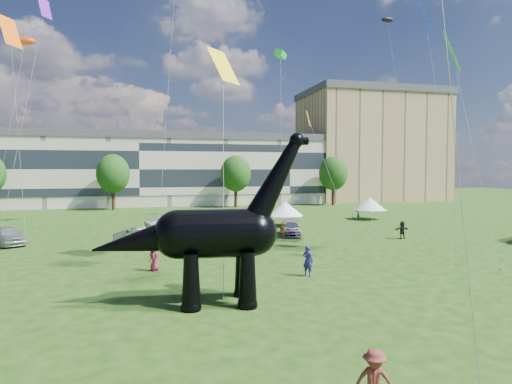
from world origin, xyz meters
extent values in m
plane|color=#16330C|center=(0.00, 0.00, 0.00)|extent=(220.00, 220.00, 0.00)
cube|color=beige|center=(-8.00, 62.00, 6.00)|extent=(78.00, 11.00, 12.00)
cube|color=tan|center=(40.00, 65.00, 11.00)|extent=(28.00, 18.00, 22.00)
cylinder|color=#382314|center=(-12.00, 53.00, 1.60)|extent=(0.56, 0.56, 3.20)
ellipsoid|color=#14380F|center=(-12.00, 53.00, 6.32)|extent=(5.20, 5.20, 6.24)
cylinder|color=#382314|center=(8.00, 53.00, 1.60)|extent=(0.56, 0.56, 3.20)
ellipsoid|color=#14380F|center=(8.00, 53.00, 6.32)|extent=(5.20, 5.20, 6.24)
cylinder|color=#382314|center=(26.00, 53.00, 1.60)|extent=(0.56, 0.56, 3.20)
ellipsoid|color=#14380F|center=(26.00, 53.00, 6.32)|extent=(5.20, 5.20, 6.24)
cone|color=black|center=(-4.41, 0.61, 1.30)|extent=(0.98, 0.98, 2.60)
sphere|color=black|center=(-4.41, 0.61, 0.16)|extent=(0.95, 0.95, 0.95)
cone|color=black|center=(-4.22, 2.51, 1.30)|extent=(0.98, 0.98, 2.60)
sphere|color=black|center=(-4.22, 2.51, 0.16)|extent=(0.95, 0.95, 0.95)
cone|color=black|center=(-1.82, 0.35, 1.30)|extent=(0.98, 0.98, 2.60)
sphere|color=black|center=(-1.82, 0.35, 0.16)|extent=(0.95, 0.95, 0.95)
cone|color=black|center=(-1.63, 2.25, 1.30)|extent=(0.98, 0.98, 2.60)
sphere|color=black|center=(-1.63, 2.25, 0.16)|extent=(0.95, 0.95, 0.95)
cylinder|color=black|center=(-3.11, 1.44, 3.38)|extent=(3.85, 2.69, 2.34)
sphere|color=black|center=(-4.92, 1.62, 3.38)|extent=(2.34, 2.34, 2.34)
sphere|color=black|center=(-1.30, 1.26, 3.38)|extent=(2.25, 2.25, 2.25)
cone|color=black|center=(-0.24, 1.16, 5.89)|extent=(3.38, 1.61, 4.59)
sphere|color=black|center=(0.81, 1.05, 7.88)|extent=(0.73, 0.73, 0.73)
cylinder|color=black|center=(1.07, 1.03, 7.84)|extent=(0.64, 0.44, 0.38)
cone|color=black|center=(-6.70, 1.79, 3.09)|extent=(4.74, 2.26, 2.55)
imported|color=#B9B8BD|center=(-18.13, 21.48, 0.83)|extent=(4.22, 5.16, 1.66)
imported|color=gray|center=(-6.88, 18.35, 0.76)|extent=(4.89, 2.74, 1.53)
imported|color=white|center=(-4.39, 28.00, 0.67)|extent=(5.22, 3.43, 1.33)
imported|color=#595960|center=(7.18, 20.91, 0.68)|extent=(2.99, 5.03, 1.37)
cube|color=white|center=(8.75, 27.57, 1.16)|extent=(3.52, 3.52, 0.13)
cone|color=white|center=(8.75, 27.57, 2.01)|extent=(4.45, 4.45, 1.59)
cylinder|color=#999999|center=(7.10, 26.27, 0.58)|extent=(0.06, 0.06, 1.16)
cylinder|color=#999999|center=(10.05, 25.93, 0.58)|extent=(0.06, 0.06, 1.16)
cylinder|color=#999999|center=(7.44, 29.21, 0.58)|extent=(0.06, 0.06, 1.16)
cylinder|color=#999999|center=(10.39, 28.88, 0.58)|extent=(0.06, 0.06, 1.16)
cube|color=silver|center=(21.44, 31.30, 1.19)|extent=(4.28, 4.28, 0.13)
cone|color=silver|center=(21.44, 31.30, 2.05)|extent=(5.42, 5.42, 1.62)
cylinder|color=#999999|center=(20.67, 29.30, 0.59)|extent=(0.06, 0.06, 1.19)
cylinder|color=#999999|center=(23.43, 30.53, 0.59)|extent=(0.06, 0.06, 1.19)
cylinder|color=#999999|center=(19.44, 32.07, 0.59)|extent=(0.06, 0.06, 1.19)
cylinder|color=#999999|center=(22.20, 33.30, 0.59)|extent=(0.06, 0.06, 1.19)
imported|color=maroon|center=(-0.49, -8.92, 0.87)|extent=(1.26, 0.93, 1.73)
imported|color=maroon|center=(-6.00, 8.88, 0.83)|extent=(0.91, 0.97, 1.66)
imported|color=#583A83|center=(-4.24, 30.10, 0.88)|extent=(1.05, 0.49, 1.76)
imported|color=brown|center=(5.93, 19.31, 0.78)|extent=(0.94, 1.15, 1.56)
imported|color=black|center=(16.52, 16.24, 0.83)|extent=(1.57, 0.59, 1.67)
imported|color=navy|center=(3.04, 5.28, 0.94)|extent=(0.77, 0.82, 1.88)
imported|color=teal|center=(19.77, 31.28, 0.87)|extent=(0.75, 0.74, 1.74)
imported|color=#34833B|center=(-8.02, 17.64, 0.79)|extent=(0.86, 0.73, 1.58)
plane|color=#F75D0D|center=(-18.97, 26.96, 19.58)|extent=(2.14, 3.09, 2.87)
plane|color=yellow|center=(-1.39, 9.42, 13.29)|extent=(2.87, 2.84, 2.37)
plane|color=green|center=(17.14, 10.77, 15.76)|extent=(3.18, 3.48, 3.20)
ellipsoid|color=black|center=(29.01, 40.48, 29.16)|extent=(2.15, 1.87, 0.78)
plane|color=#6B1AB8|center=(-17.43, 34.39, 24.58)|extent=(1.59, 2.20, 2.21)
plane|color=#0BACAA|center=(15.31, 8.28, 13.89)|extent=(1.74, 1.73, 1.32)
ellipsoid|color=red|center=(-19.69, 34.81, 20.92)|extent=(2.26, 2.36, 0.88)
plane|color=gold|center=(7.52, 17.17, 11.01)|extent=(0.87, 1.37, 1.34)
plane|color=blue|center=(21.44, 20.48, 22.33)|extent=(3.06, 3.53, 3.14)
cube|color=green|center=(10.03, 33.78, 21.07)|extent=(2.12, 2.48, 0.93)
camera|label=1|loc=(-6.15, -18.83, 6.45)|focal=30.00mm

